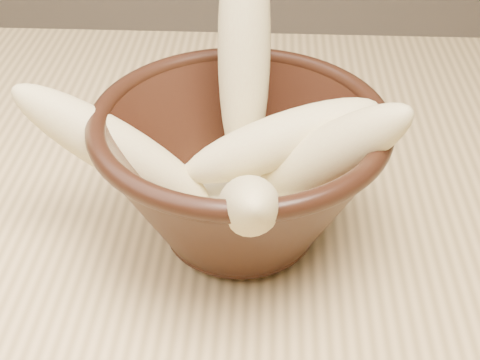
{
  "coord_description": "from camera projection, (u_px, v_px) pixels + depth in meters",
  "views": [
    {
      "loc": [
        -0.0,
        -0.45,
        1.14
      ],
      "look_at": [
        -0.02,
        -0.02,
        0.81
      ],
      "focal_mm": 50.0,
      "sensor_mm": 36.0,
      "label": 1
    }
  ],
  "objects": [
    {
      "name": "table",
      "position": [
        266.0,
        287.0,
        0.64
      ],
      "size": [
        1.2,
        0.8,
        0.75
      ],
      "color": "#DFBB7A",
      "rests_on": "ground"
    },
    {
      "name": "bowl",
      "position": [
        240.0,
        169.0,
        0.54
      ],
      "size": [
        0.23,
        0.23,
        0.13
      ],
      "rotation": [
        0.0,
        0.0,
        -0.36
      ],
      "color": "black",
      "rests_on": "table"
    },
    {
      "name": "milk_puddle",
      "position": [
        240.0,
        200.0,
        0.55
      ],
      "size": [
        0.13,
        0.13,
        0.02
      ],
      "primitive_type": "cylinder",
      "color": "#F7F2C7",
      "rests_on": "bowl"
    },
    {
      "name": "banana_upright",
      "position": [
        244.0,
        48.0,
        0.54
      ],
      "size": [
        0.05,
        0.11,
        0.22
      ],
      "primitive_type": "ellipsoid",
      "rotation": [
        0.33,
        0.0,
        3.17
      ],
      "color": "#D7B97F",
      "rests_on": "bowl"
    },
    {
      "name": "banana_left",
      "position": [
        114.0,
        147.0,
        0.52
      ],
      "size": [
        0.17,
        0.06,
        0.13
      ],
      "primitive_type": "ellipsoid",
      "rotation": [
        1.0,
        0.0,
        -1.65
      ],
      "color": "#D7B97F",
      "rests_on": "bowl"
    },
    {
      "name": "banana_right",
      "position": [
        328.0,
        155.0,
        0.5
      ],
      "size": [
        0.15,
        0.1,
        0.14
      ],
      "primitive_type": "ellipsoid",
      "rotation": [
        0.8,
        0.0,
        1.13
      ],
      "color": "#D7B97F",
      "rests_on": "bowl"
    },
    {
      "name": "banana_across",
      "position": [
        279.0,
        141.0,
        0.52
      ],
      "size": [
        0.17,
        0.06,
        0.1
      ],
      "primitive_type": "ellipsoid",
      "rotation": [
        1.21,
        0.0,
        1.7
      ],
      "color": "#D7B97F",
      "rests_on": "bowl"
    },
    {
      "name": "banana_front",
      "position": [
        248.0,
        206.0,
        0.46
      ],
      "size": [
        0.06,
        0.15,
        0.13
      ],
      "primitive_type": "ellipsoid",
      "rotation": [
        0.9,
        0.0,
        0.1
      ],
      "color": "#D7B97F",
      "rests_on": "bowl"
    }
  ]
}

